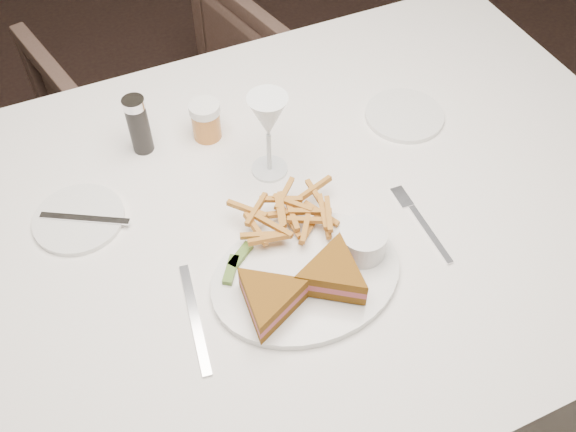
# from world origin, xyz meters

# --- Properties ---
(ground) EXTENTS (5.00, 5.00, 0.00)m
(ground) POSITION_xyz_m (0.00, 0.00, 0.00)
(ground) COLOR black
(ground) RESTS_ON ground
(table) EXTENTS (1.59, 1.15, 0.75)m
(table) POSITION_xyz_m (0.14, -0.07, 0.38)
(table) COLOR white
(table) RESTS_ON ground
(chair_far) EXTENTS (0.79, 0.77, 0.65)m
(chair_far) POSITION_xyz_m (0.06, 0.79, 0.33)
(chair_far) COLOR #4F3930
(chair_far) RESTS_ON ground
(table_setting) EXTENTS (0.82, 0.56, 0.18)m
(table_setting) POSITION_xyz_m (0.13, -0.12, 0.79)
(table_setting) COLOR white
(table_setting) RESTS_ON table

